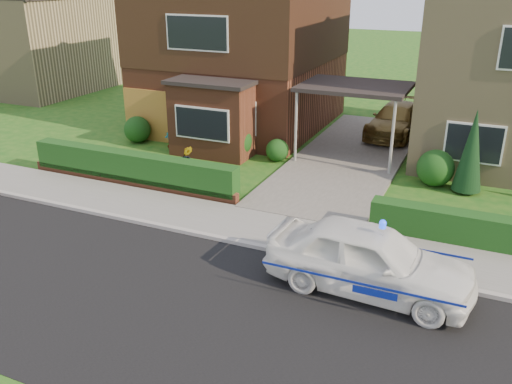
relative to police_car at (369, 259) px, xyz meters
The scene contains 21 objects.
ground 3.59m from the police_car, 139.47° to the right, with size 120.00×120.00×0.00m, color #185316.
road 3.59m from the police_car, 139.47° to the right, with size 60.00×6.00×0.02m, color black.
kerb 2.86m from the police_car, 163.84° to the left, with size 60.00×0.16×0.12m, color #9E9993.
sidewalk 3.31m from the police_car, 145.63° to the left, with size 60.00×2.00×0.10m, color slate.
driveway 9.15m from the police_car, 106.99° to the left, with size 3.80×12.00×0.12m, color #666059.
house_left 14.69m from the police_car, 126.01° to the left, with size 7.50×9.53×7.25m.
carport_link 9.27m from the police_car, 107.07° to the left, with size 3.80×3.00×2.77m.
garage_door 13.35m from the police_car, 144.86° to the left, with size 2.20×0.10×2.10m, color #8B5E1E.
dwarf_wall 9.01m from the police_car, 160.35° to the left, with size 7.70×0.25×0.36m, color brown.
hedge_left 9.07m from the police_car, 159.46° to the left, with size 7.50×0.55×0.90m, color #133D13.
shrub_left_far 13.30m from the police_car, 147.10° to the left, with size 1.08×1.08×1.08m, color #133D13.
shrub_left_mid 9.68m from the police_car, 133.50° to the left, with size 1.32×1.32×1.32m, color #133D13.
shrub_left_near 8.91m from the police_car, 124.67° to the left, with size 0.84×0.84×0.84m, color #133D13.
shrub_right_near 7.14m from the police_car, 85.70° to the left, with size 1.20×1.20×1.20m, color #133D13.
conifer_a 7.11m from the police_car, 77.49° to the left, with size 0.90×0.90×2.60m, color black.
neighbour_left 26.56m from the police_car, 148.81° to the left, with size 6.50×7.00×5.20m, color tan.
police_car is the anchor object (origin of this frame).
driveway_car 12.34m from the police_car, 97.76° to the left, with size 1.79×4.41×1.28m, color brown.
potted_plant_a 11.47m from the police_car, 144.11° to the left, with size 0.42×0.29×0.80m, color gray.
potted_plant_b 9.42m from the police_car, 145.33° to the left, with size 0.43×0.35×0.79m, color gray.
potted_plant_c 6.38m from the police_car, 144.22° to the left, with size 0.42×0.42×0.76m, color gray.
Camera 1 is at (4.59, -8.05, 6.49)m, focal length 38.00 mm.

